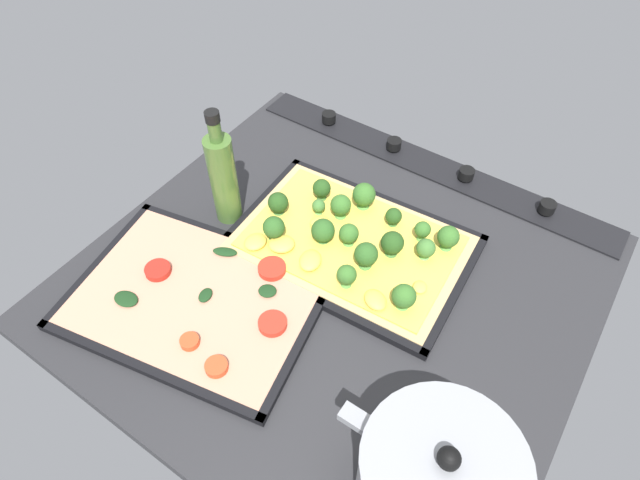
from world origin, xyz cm
name	(u,v)px	position (x,y,z in cm)	size (l,w,h in cm)	color
ground_plane	(335,283)	(0.00, 0.00, -1.50)	(74.52, 70.59, 3.00)	#28282B
stove_control_panel	(428,163)	(0.00, -31.80, 0.56)	(71.54, 7.00, 2.60)	black
baking_tray_front	(351,247)	(1.30, -6.44, 0.37)	(39.10, 27.79, 1.30)	black
broccoli_pizza	(351,240)	(1.21, -6.29, 2.31)	(36.56, 25.25, 6.14)	tan
baking_tray_back	(196,300)	(15.01, 15.51, 0.37)	(40.74, 32.99, 1.30)	black
veggie_pizza_back	(198,298)	(14.59, 15.32, 1.05)	(37.93, 30.18, 1.90)	tan
oil_bottle	(223,177)	(22.46, -1.11, 8.82)	(4.45, 4.45, 21.36)	#476B2D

